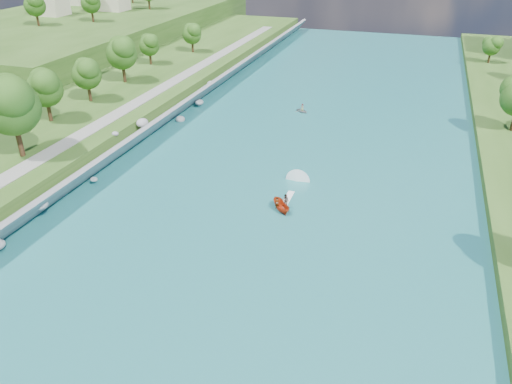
% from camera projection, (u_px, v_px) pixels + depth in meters
% --- Properties ---
extents(ground, '(260.00, 260.00, 0.00)m').
position_uv_depth(ground, '(226.00, 267.00, 53.97)').
color(ground, '#2D5119').
rests_on(ground, ground).
extents(river_water, '(55.00, 240.00, 0.10)m').
position_uv_depth(river_water, '(278.00, 186.00, 70.67)').
color(river_water, '#1A5E66').
rests_on(river_water, ground).
extents(ridge_west, '(60.00, 120.00, 9.00)m').
position_uv_depth(ridge_west, '(90.00, 28.00, 154.24)').
color(ridge_west, '#2D5119').
rests_on(ridge_west, ground).
extents(riprap_bank, '(4.35, 236.00, 4.30)m').
position_uv_depth(riprap_bank, '(115.00, 153.00, 76.57)').
color(riprap_bank, slate).
rests_on(riprap_bank, ground).
extents(riverside_path, '(3.00, 200.00, 0.10)m').
position_uv_depth(riverside_path, '(79.00, 136.00, 78.07)').
color(riverside_path, gray).
rests_on(riverside_path, berm_west).
extents(motorboat, '(3.60, 18.62, 2.15)m').
position_uv_depth(motorboat, '(285.00, 199.00, 65.93)').
color(motorboat, '#B5300E').
rests_on(motorboat, river_water).
extents(raft, '(3.37, 3.18, 1.66)m').
position_uv_depth(raft, '(302.00, 110.00, 98.34)').
color(raft, gray).
rests_on(raft, river_water).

